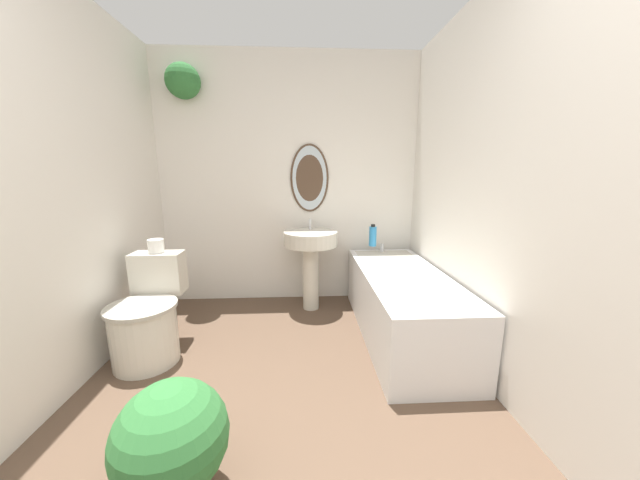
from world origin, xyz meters
TOP-DOWN VIEW (x-y plane):
  - wall_back at (-0.06, 2.88)m, footprint 2.61×0.30m
  - wall_left at (-1.27, 1.43)m, footprint 0.06×2.97m
  - wall_right at (1.27, 1.43)m, footprint 0.06×2.97m
  - toilet at (-0.96, 1.78)m, footprint 0.45×0.62m
  - pedestal_sink at (0.20, 2.57)m, footprint 0.50×0.50m
  - bathtub at (0.91, 2.01)m, footprint 0.63×1.59m
  - shampoo_bottle at (0.80, 2.63)m, footprint 0.07×0.07m
  - potted_plant at (-0.38, 0.71)m, footprint 0.43×0.43m
  - toilet_paper_roll at (-0.96, 2.02)m, footprint 0.11×0.11m

SIDE VIEW (x-z plane):
  - bathtub at x=0.91m, z-range -0.03..0.57m
  - toilet at x=-0.96m, z-range -0.07..0.64m
  - potted_plant at x=-0.38m, z-range 0.03..0.54m
  - pedestal_sink at x=0.20m, z-range 0.14..1.00m
  - shampoo_bottle at x=0.80m, z-range 0.59..0.80m
  - toilet_paper_roll at x=-0.96m, z-range 0.71..0.81m
  - wall_left at x=-1.27m, z-range 0.00..2.40m
  - wall_right at x=1.27m, z-range 0.00..2.40m
  - wall_back at x=-0.06m, z-range 0.06..2.46m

